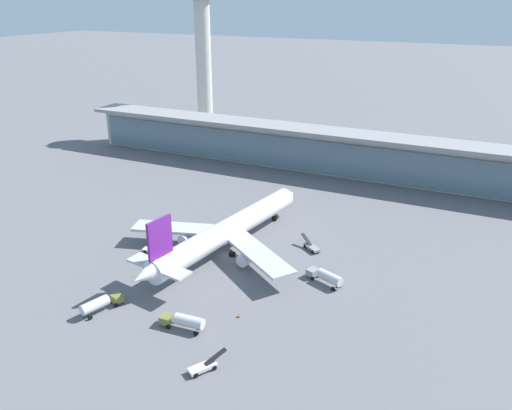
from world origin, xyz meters
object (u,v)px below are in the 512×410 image
Objects in this scene: service_truck_near_nose_white at (204,367)px; service_truck_by_tail_grey at (326,276)px; airliner_on_stand at (226,231)px; safety_cone_bravo at (163,276)px; service_truck_on_taxiway_olive at (184,321)px; control_tower at (203,45)px; service_truck_mid_apron_white at (154,250)px; service_truck_under_wing_olive at (100,304)px; safety_cone_alpha at (238,316)px; service_truck_at_far_stand_grey at (311,247)px.

service_truck_near_nose_white is 0.73× the size of service_truck_by_tail_grey.
airliner_on_stand is 85.69× the size of safety_cone_bravo.
service_truck_near_nose_white is 12.34m from service_truck_on_taxiway_olive.
service_truck_mid_apron_white is at bearing -66.05° from control_tower.
service_truck_under_wing_olive is (-26.89, 6.27, 0.90)m from service_truck_near_nose_white.
control_tower is (-68.46, 125.14, 35.75)m from service_truck_on_taxiway_olive.
service_truck_by_tail_grey is at bearing 59.33° from safety_cone_alpha.
service_truck_near_nose_white is at bearing -91.78° from service_truck_at_far_stand_grey.
safety_cone_alpha is at bearing -120.67° from service_truck_by_tail_grey.
airliner_on_stand is 18.77m from safety_cone_bravo.
service_truck_mid_apron_white is (-4.96, 24.37, -0.90)m from service_truck_under_wing_olive.
service_truck_on_taxiway_olive is at bearing -104.84° from service_truck_at_far_stand_grey.
airliner_on_stand is 6.76× the size of service_truck_under_wing_olive.
safety_cone_alpha is at bearing 96.35° from service_truck_near_nose_white.
service_truck_at_far_stand_grey is 0.09× the size of control_tower.
service_truck_by_tail_grey is at bearing 54.96° from service_truck_on_taxiway_olive.
airliner_on_stand is 32.03m from service_truck_on_taxiway_olive.
service_truck_by_tail_grey is at bearing -59.38° from service_truck_at_far_stand_grey.
safety_cone_alpha is (25.13, 9.55, -1.39)m from service_truck_under_wing_olive.
service_truck_near_nose_white is 0.09× the size of control_tower.
airliner_on_stand is 17.73m from service_truck_mid_apron_white.
service_truck_mid_apron_white is 31.91m from service_truck_on_taxiway_olive.
airliner_on_stand is 8.65× the size of service_truck_mid_apron_white.
service_truck_at_far_stand_grey reaches higher than safety_cone_alpha.
service_truck_on_taxiway_olive reaches higher than safety_cone_bravo.
service_truck_on_taxiway_olive is 12.47× the size of safety_cone_alpha.
service_truck_mid_apron_white is 0.79× the size of service_truck_by_tail_grey.
service_truck_by_tail_grey is 12.59× the size of safety_cone_alpha.
safety_cone_alpha is at bearing -16.49° from safety_cone_bravo.
control_tower is at bearing 132.82° from service_truck_at_far_stand_grey.
service_truck_near_nose_white is 158.64m from control_tower.
safety_cone_alpha is 22.41m from safety_cone_bravo.
service_truck_by_tail_grey is (36.35, 28.48, 0.00)m from service_truck_under_wing_olive.
service_truck_mid_apron_white is 0.79× the size of service_truck_on_taxiway_olive.
control_tower reaches higher than service_truck_near_nose_white.
safety_cone_bravo is (3.64, 15.91, -1.39)m from service_truck_under_wing_olive.
safety_cone_bravo is (-14.19, 13.85, -1.39)m from service_truck_on_taxiway_olive.
service_truck_near_nose_white is 44.20m from service_truck_mid_apron_white.
service_truck_by_tail_grey is 32.27m from service_truck_on_taxiway_olive.
safety_cone_alpha is (30.09, -14.82, -0.49)m from service_truck_mid_apron_white.
airliner_on_stand is at bearing 69.56° from safety_cone_bravo.
service_truck_on_taxiway_olive is (-9.06, 8.33, 0.90)m from service_truck_near_nose_white.
service_truck_mid_apron_white reaches higher than safety_cone_bravo.
service_truck_at_far_stand_grey is at bearing 120.62° from service_truck_by_tail_grey.
service_truck_mid_apron_white is 41.52m from service_truck_by_tail_grey.
service_truck_by_tail_grey is 12.59× the size of safety_cone_bravo.
service_truck_at_far_stand_grey is at bearing -47.18° from control_tower.
service_truck_mid_apron_white is (-31.85, 30.64, 0.00)m from service_truck_near_nose_white.
service_truck_on_taxiway_olive is at bearing -134.26° from safety_cone_alpha.
service_truck_on_taxiway_olive is (7.85, -30.87, -3.34)m from airliner_on_stand.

